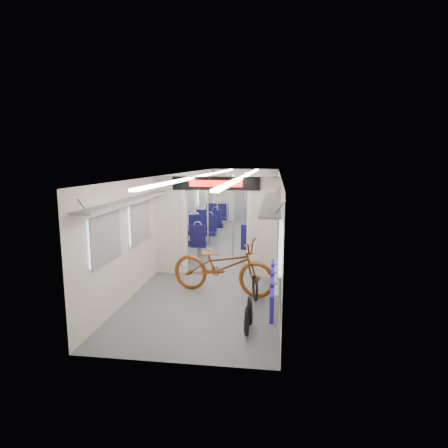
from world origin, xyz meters
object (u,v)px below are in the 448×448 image
bike_hoop_a (247,322)px  seat_bay_far_left (213,218)px  flip_bench (274,287)px  bicycle (223,266)px  stanchion_far_left (227,206)px  seat_bay_near_left (197,234)px  bike_hoop_b (250,312)px  stanchion_near_left (208,220)px  bike_hoop_c (255,289)px  seat_bay_near_right (260,235)px  stanchion_near_right (233,222)px  stanchion_far_right (245,207)px  seat_bay_far_right (264,218)px

bike_hoop_a → seat_bay_far_left: size_ratio=0.23×
flip_bench → seat_bay_far_left: 7.94m
bicycle → stanchion_far_left: size_ratio=0.94×
seat_bay_near_left → stanchion_far_left: stanchion_far_left is taller
bike_hoop_b → stanchion_near_left: size_ratio=0.20×
bike_hoop_c → stanchion_far_left: size_ratio=0.22×
bicycle → seat_bay_near_right: size_ratio=1.00×
bike_hoop_b → flip_bench: bearing=30.1°
seat_bay_near_right → stanchion_far_left: bearing=122.9°
seat_bay_far_left → stanchion_near_right: size_ratio=0.88×
bicycle → stanchion_near_right: stanchion_near_right is taller
flip_bench → stanchion_near_left: (-1.72, 3.26, 0.57)m
bike_hoop_a → seat_bay_near_right: 5.19m
bicycle → stanchion_far_right: size_ratio=0.94×
bike_hoop_a → bike_hoop_c: size_ratio=0.92×
stanchion_near_right → bike_hoop_b: bearing=-78.8°
flip_bench → stanchion_far_right: (-0.98, 6.12, 0.57)m
bicycle → bike_hoop_b: size_ratio=4.63×
bike_hoop_b → bike_hoop_c: 1.06m
seat_bay_far_right → stanchion_far_left: bearing=-130.0°
bicycle → stanchion_near_left: (-0.68, 2.09, 0.58)m
stanchion_far_left → bike_hoop_a: bearing=-80.3°
seat_bay_near_right → stanchion_near_right: stanchion_near_right is taller
bicycle → bike_hoop_b: bicycle is taller
seat_bay_near_right → seat_bay_far_right: 3.28m
stanchion_near_left → flip_bench: bearing=-62.2°
stanchion_near_right → stanchion_far_left: size_ratio=1.00×
bike_hoop_c → stanchion_far_right: bearing=96.7°
bike_hoop_a → bike_hoop_b: (0.02, 0.40, 0.00)m
bike_hoop_b → stanchion_far_left: bearing=100.5°
bike_hoop_a → bicycle: bearing=109.3°
seat_bay_far_right → bicycle: bearing=-95.3°
seat_bay_far_left → stanchion_near_left: (0.57, -4.35, 0.61)m
stanchion_near_right → stanchion_far_left: bearing=99.7°
bike_hoop_a → stanchion_near_left: (-1.31, 3.88, 0.94)m
seat_bay_near_right → bicycle: bearing=-100.3°
seat_bay_far_left → stanchion_far_left: stanchion_far_left is taller
bicycle → flip_bench: 1.56m
bike_hoop_a → seat_bay_far_right: (-0.01, 8.46, 0.33)m
bike_hoop_b → seat_bay_near_left: (-1.90, 4.77, 0.32)m
stanchion_near_right → flip_bench: bearing=-71.4°
bicycle → bike_hoop_a: size_ratio=4.66×
seat_bay_near_left → stanchion_near_left: 1.54m
stanchion_near_left → stanchion_far_right: 2.95m
seat_bay_near_left → bike_hoop_b: bearing=-68.3°
stanchion_near_right → stanchion_far_right: size_ratio=1.00×
seat_bay_near_left → stanchion_far_right: size_ratio=0.85×
bike_hoop_c → seat_bay_far_right: size_ratio=0.25×
flip_bench → bike_hoop_c: size_ratio=4.12×
bike_hoop_c → seat_bay_far_left: bearing=105.9°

